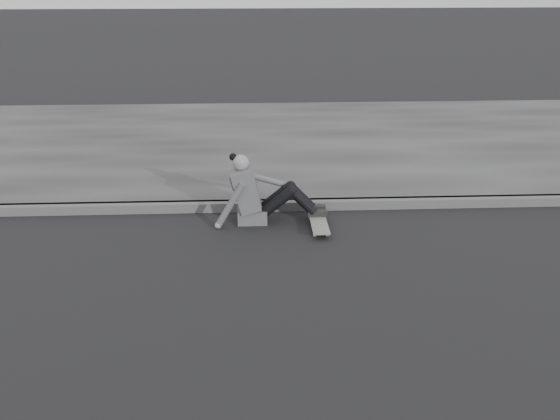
# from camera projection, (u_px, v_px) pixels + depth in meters

# --- Properties ---
(ground) EXTENTS (80.00, 80.00, 0.00)m
(ground) POSITION_uv_depth(u_px,v_px,m) (362.00, 311.00, 5.77)
(ground) COLOR black
(ground) RESTS_ON ground
(curb) EXTENTS (24.00, 0.16, 0.12)m
(curb) POSITION_uv_depth(u_px,v_px,m) (328.00, 204.00, 8.14)
(curb) COLOR #515151
(curb) RESTS_ON ground
(sidewalk) EXTENTS (24.00, 6.00, 0.12)m
(sidewalk) POSITION_uv_depth(u_px,v_px,m) (308.00, 142.00, 10.94)
(sidewalk) COLOR #383838
(sidewalk) RESTS_ON ground
(skateboard) EXTENTS (0.20, 0.78, 0.09)m
(skateboard) POSITION_uv_depth(u_px,v_px,m) (319.00, 222.00, 7.55)
(skateboard) COLOR #A1A19C
(skateboard) RESTS_ON ground
(seated_woman) EXTENTS (1.38, 0.46, 0.88)m
(seated_woman) POSITION_uv_depth(u_px,v_px,m) (257.00, 194.00, 7.64)
(seated_woman) COLOR #535356
(seated_woman) RESTS_ON ground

